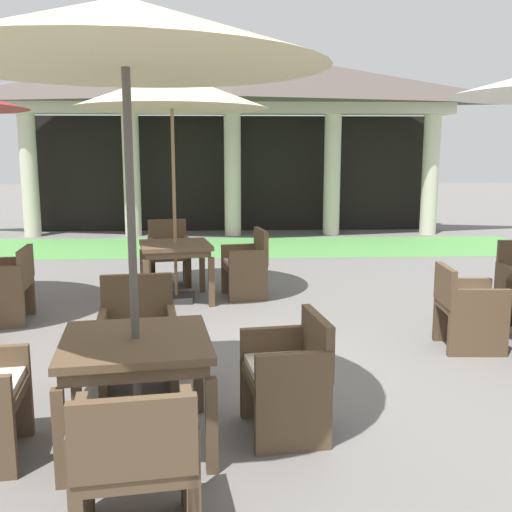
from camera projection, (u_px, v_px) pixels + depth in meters
ground_plane at (237, 385)px, 4.96m from camera, size 60.00×60.00×0.00m
background_pavilion at (232, 95)px, 13.25m from camera, size 10.19×2.41×4.08m
lawn_strip at (233, 247)px, 12.00m from camera, size 11.99×2.55×0.01m
patio_chair_near_foreground_west at (467, 309)px, 5.83m from camera, size 0.59×0.57×0.82m
patio_table_mid_left at (175, 252)px, 7.64m from camera, size 1.01×1.01×0.75m
patio_umbrella_mid_left at (172, 92)px, 7.30m from camera, size 2.38×2.38×2.91m
patio_chair_mid_left_north at (169, 256)px, 8.57m from camera, size 0.65×0.61×0.93m
patio_chair_mid_left_east at (247, 266)px, 7.89m from camera, size 0.61×0.67×0.90m
patio_chair_mid_right_east at (7, 285)px, 6.73m from camera, size 0.62×0.68×0.84m
patio_table_far_back at (136, 353)px, 3.86m from camera, size 1.06×1.06×0.73m
patio_umbrella_far_back at (124, 35)px, 3.52m from camera, size 2.44×2.44×2.86m
patio_chair_far_back_south at (136, 464)px, 2.92m from camera, size 0.66×0.62×0.84m
patio_chair_far_back_east at (289, 376)px, 4.08m from camera, size 0.59×0.69×0.82m
patio_chair_far_back_north at (138, 337)px, 4.88m from camera, size 0.68×0.64×0.90m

